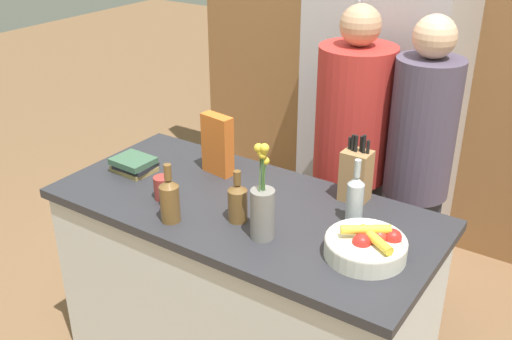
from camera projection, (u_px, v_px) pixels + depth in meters
The scene contains 14 objects.
kitchen_island at pixel (244, 290), 2.68m from camera, with size 1.63×0.77×0.89m.
back_wall_wood at pixel (402, 30), 3.54m from camera, with size 2.83×0.12×2.60m.
refrigerator at pixel (384, 105), 3.39m from camera, with size 0.78×0.63×1.91m.
fruit_bowl at pixel (367, 245), 2.13m from camera, with size 0.30×0.30×0.11m.
knife_block at pixel (356, 175), 2.48m from camera, with size 0.11×0.10×0.30m.
flower_vase at pixel (263, 208), 2.21m from camera, with size 0.09×0.09×0.39m.
cereal_box at pixel (218, 145), 2.70m from camera, with size 0.16×0.08×0.28m.
coffee_mug at pixel (163, 188), 2.51m from camera, with size 0.09×0.10×0.10m.
book_stack at pixel (134, 165), 2.75m from camera, with size 0.19×0.16×0.07m.
bottle_oil at pixel (355, 198), 2.32m from camera, with size 0.07×0.07×0.27m.
bottle_vinegar at pixel (170, 199), 2.33m from camera, with size 0.08×0.08×0.25m.
bottle_wine at pixel (238, 201), 2.34m from camera, with size 0.08×0.08×0.22m.
person_at_sink at pixel (351, 152), 2.92m from camera, with size 0.36×0.36×1.62m.
person_in_blue at pixel (418, 166), 2.77m from camera, with size 0.30×0.30×1.61m.
Camera 1 is at (1.25, -1.78, 2.11)m, focal length 42.00 mm.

